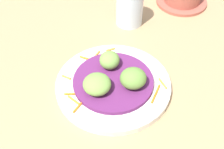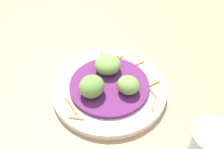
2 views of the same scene
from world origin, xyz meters
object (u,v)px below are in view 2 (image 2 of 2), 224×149
Objects in this scene: main_plate at (109,90)px; guac_scoop_left at (92,86)px; guac_scoop_center at (128,85)px; guac_scoop_right at (108,65)px.

guac_scoop_left is (-3.83, 1.33, 3.52)cm from main_plate.
guac_scoop_center is at bearing -49.19° from guac_scoop_left.
guac_scoop_center is at bearing -79.19° from main_plate.
guac_scoop_right is (3.07, 2.65, 3.25)cm from main_plate.
guac_scoop_right is at bearing 10.81° from guac_scoop_left.
guac_scoop_center is 7.02cm from guac_scoop_right.
guac_scoop_center is (4.59, -5.31, -0.28)cm from guac_scoop_left.
main_plate is 5.37cm from guac_scoop_left.
main_plate is 4.52× the size of guac_scoop_left.
guac_scoop_right is at bearing 40.81° from main_plate.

